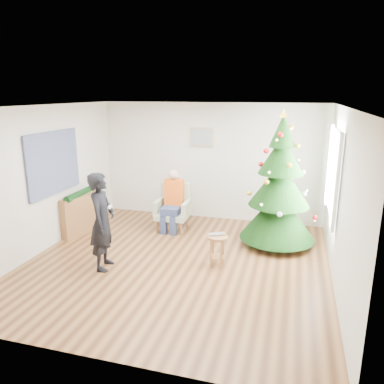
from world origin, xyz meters
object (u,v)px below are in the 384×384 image
(standing_man, at_px, (102,221))
(console, at_px, (81,214))
(stool, at_px, (217,250))
(armchair, at_px, (173,213))
(christmas_tree, at_px, (279,186))

(standing_man, distance_m, console, 1.84)
(stool, relative_size, armchair, 0.55)
(christmas_tree, relative_size, armchair, 2.62)
(christmas_tree, height_order, standing_man, christmas_tree)
(christmas_tree, height_order, stool, christmas_tree)
(console, bearing_deg, armchair, 38.22)
(christmas_tree, relative_size, standing_man, 1.58)
(standing_man, height_order, console, standing_man)
(stool, height_order, console, console)
(console, bearing_deg, standing_man, -30.51)
(stool, relative_size, console, 0.53)
(armchair, relative_size, console, 0.97)
(christmas_tree, distance_m, armchair, 2.30)
(armchair, distance_m, standing_man, 2.14)
(standing_man, bearing_deg, console, 33.05)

